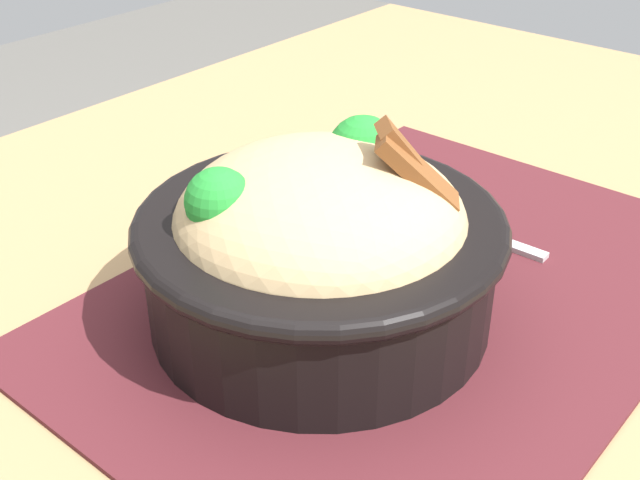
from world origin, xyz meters
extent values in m
cube|color=#99754C|center=(0.00, 0.00, 0.76)|extent=(1.10, 0.81, 0.04)
cylinder|color=olive|center=(0.49, 0.35, 0.37)|extent=(0.04, 0.04, 0.74)
cube|color=#47191E|center=(0.02, 0.01, 0.78)|extent=(0.41, 0.29, 0.00)
cylinder|color=black|center=(-0.04, 0.03, 0.81)|extent=(0.19, 0.19, 0.07)
torus|color=black|center=(-0.04, 0.03, 0.84)|extent=(0.20, 0.20, 0.01)
ellipsoid|color=tan|center=(-0.04, 0.03, 0.84)|extent=(0.16, 0.16, 0.08)
sphere|color=#1F802A|center=(0.01, 0.04, 0.86)|extent=(0.04, 0.04, 0.04)
sphere|color=#1F802A|center=(-0.08, 0.06, 0.86)|extent=(0.04, 0.04, 0.04)
cylinder|color=orange|center=(-0.05, 0.00, 0.86)|extent=(0.03, 0.02, 0.01)
cube|color=brown|center=(-0.01, -0.01, 0.87)|extent=(0.04, 0.05, 0.04)
cube|color=brown|center=(0.00, 0.00, 0.87)|extent=(0.04, 0.04, 0.05)
cube|color=#B3B3B3|center=(0.10, -0.01, 0.78)|extent=(0.01, 0.06, 0.00)
cube|color=#B3B3B3|center=(0.10, 0.03, 0.78)|extent=(0.01, 0.01, 0.00)
cube|color=#B3B3B3|center=(0.10, 0.05, 0.78)|extent=(0.02, 0.03, 0.00)
cube|color=#B3B3B3|center=(0.11, 0.07, 0.78)|extent=(0.00, 0.02, 0.00)
cube|color=#B3B3B3|center=(0.10, 0.07, 0.78)|extent=(0.00, 0.02, 0.00)
cube|color=#B3B3B3|center=(0.10, 0.07, 0.78)|extent=(0.00, 0.02, 0.00)
cube|color=#B3B3B3|center=(0.09, 0.07, 0.78)|extent=(0.00, 0.02, 0.00)
camera|label=1|loc=(-0.32, -0.21, 1.05)|focal=45.51mm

